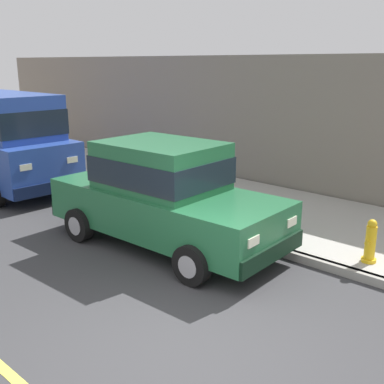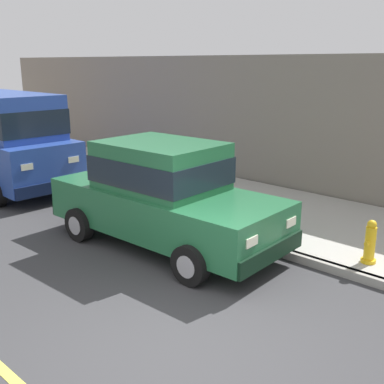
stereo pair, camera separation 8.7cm
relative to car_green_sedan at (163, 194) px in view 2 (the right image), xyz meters
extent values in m
plane|color=#38383A|center=(-2.18, -2.47, -0.98)|extent=(80.00, 80.00, 0.00)
cube|color=gray|center=(1.02, -2.47, -0.91)|extent=(0.16, 64.00, 0.14)
cube|color=#A8A59E|center=(2.82, -2.47, -0.91)|extent=(3.60, 64.00, 0.14)
cube|color=#23663D|center=(0.00, -0.04, -0.28)|extent=(1.94, 4.56, 0.76)
cube|color=#23663D|center=(0.00, 0.06, 0.52)|extent=(1.65, 2.15, 0.84)
cube|color=#19232D|center=(0.00, 0.06, 0.45)|extent=(1.69, 2.19, 0.46)
cube|color=black|center=(0.07, -2.24, -0.52)|extent=(1.77, 0.26, 0.28)
cube|color=black|center=(-0.07, 2.16, -0.52)|extent=(1.77, 0.26, 0.28)
cylinder|color=black|center=(0.95, -1.40, -0.66)|extent=(0.24, 0.65, 0.64)
cylinder|color=#9E9EA3|center=(0.95, -1.40, -0.66)|extent=(0.25, 0.36, 0.35)
cylinder|color=black|center=(-0.85, -1.46, -0.66)|extent=(0.24, 0.65, 0.64)
cylinder|color=#9E9EA3|center=(-0.85, -1.46, -0.66)|extent=(0.25, 0.36, 0.35)
cylinder|color=black|center=(0.86, 1.39, -0.66)|extent=(0.24, 0.65, 0.64)
cylinder|color=#9E9EA3|center=(0.86, 1.39, -0.66)|extent=(0.25, 0.36, 0.35)
cylinder|color=black|center=(-0.94, 1.33, -0.66)|extent=(0.24, 0.65, 0.64)
cylinder|color=#9E9EA3|center=(-0.94, 1.33, -0.66)|extent=(0.25, 0.36, 0.35)
cube|color=#EAEACC|center=(0.63, -2.25, -0.17)|extent=(0.28, 0.09, 0.14)
cube|color=#EAEACC|center=(-0.48, -2.28, -0.17)|extent=(0.28, 0.09, 0.14)
cube|color=#28479E|center=(-0.01, 6.05, -0.11)|extent=(2.05, 4.86, 1.10)
cube|color=#28479E|center=(-0.01, 6.05, 0.99)|extent=(1.79, 3.85, 1.10)
cube|color=#19232D|center=(-0.01, 6.05, 0.90)|extent=(1.83, 3.89, 0.61)
cube|color=#0E1837|center=(-0.09, 3.70, -0.52)|extent=(1.87, 0.26, 0.28)
cylinder|color=black|center=(0.89, 4.53, -0.66)|extent=(0.24, 0.65, 0.64)
cylinder|color=#9E9EA3|center=(0.89, 4.53, -0.66)|extent=(0.25, 0.36, 0.35)
cylinder|color=black|center=(0.98, 7.50, -0.66)|extent=(0.24, 0.65, 0.64)
cylinder|color=#9E9EA3|center=(0.98, 7.50, -0.66)|extent=(0.25, 0.36, 0.35)
cube|color=#EAEACC|center=(0.50, 3.65, 0.05)|extent=(0.28, 0.09, 0.14)
cube|color=#EAEACC|center=(-0.68, 3.69, 0.05)|extent=(0.28, 0.09, 0.14)
ellipsoid|color=brown|center=(1.96, 0.11, -0.56)|extent=(0.31, 0.48, 0.20)
cylinder|color=brown|center=(1.86, 0.22, -0.75)|extent=(0.05, 0.05, 0.18)
cylinder|color=brown|center=(1.98, 0.26, -0.75)|extent=(0.05, 0.05, 0.18)
cylinder|color=brown|center=(1.94, -0.04, -0.75)|extent=(0.05, 0.05, 0.18)
cylinder|color=brown|center=(2.05, -0.01, -0.75)|extent=(0.05, 0.05, 0.18)
sphere|color=brown|center=(1.88, 0.39, -0.47)|extent=(0.17, 0.17, 0.17)
ellipsoid|color=#432C1C|center=(1.85, 0.47, -0.49)|extent=(0.10, 0.12, 0.06)
cone|color=brown|center=(1.83, 0.36, -0.39)|extent=(0.06, 0.06, 0.07)
cone|color=brown|center=(1.93, 0.39, -0.39)|extent=(0.06, 0.06, 0.07)
cylinder|color=brown|center=(2.03, -0.14, -0.50)|extent=(0.07, 0.12, 0.13)
cylinder|color=gold|center=(1.47, -3.25, -0.81)|extent=(0.24, 0.24, 0.06)
cylinder|color=gold|center=(1.47, -3.25, -0.51)|extent=(0.17, 0.17, 0.55)
sphere|color=gold|center=(1.47, -3.25, -0.19)|extent=(0.15, 0.15, 0.15)
cylinder|color=gold|center=(1.35, -3.25, -0.48)|extent=(0.10, 0.07, 0.07)
cylinder|color=gold|center=(1.59, -3.25, -0.48)|extent=(0.10, 0.07, 0.07)
cube|color=slate|center=(4.92, 3.71, 0.75)|extent=(0.50, 20.00, 3.46)
camera|label=1|loc=(-5.67, -5.83, 2.29)|focal=43.69mm
camera|label=2|loc=(-5.61, -5.90, 2.29)|focal=43.69mm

